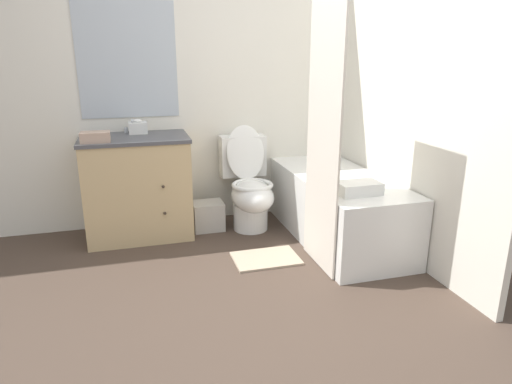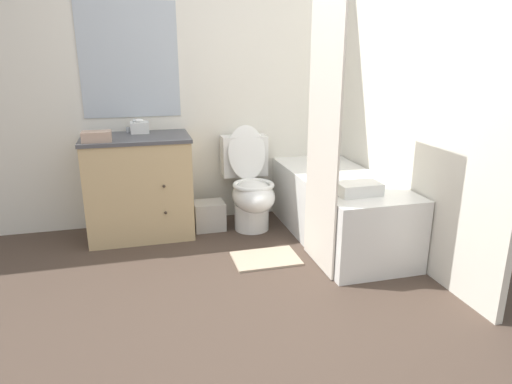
{
  "view_description": "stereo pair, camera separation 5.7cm",
  "coord_description": "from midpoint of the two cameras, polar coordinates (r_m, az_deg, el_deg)",
  "views": [
    {
      "loc": [
        -0.79,
        -2.33,
        1.5
      ],
      "look_at": [
        0.09,
        0.76,
        0.51
      ],
      "focal_mm": 32.0,
      "sensor_mm": 36.0,
      "label": 1
    },
    {
      "loc": [
        -0.73,
        -2.35,
        1.5
      ],
      "look_at": [
        0.09,
        0.76,
        0.51
      ],
      "focal_mm": 32.0,
      "sensor_mm": 36.0,
      "label": 2
    }
  ],
  "objects": [
    {
      "name": "ground_plane",
      "position": [
        2.88,
        1.95,
        -14.28
      ],
      "size": [
        14.0,
        14.0,
        0.0
      ],
      "primitive_type": "plane",
      "color": "#47382D"
    },
    {
      "name": "wall_back",
      "position": [
        4.14,
        -5.41,
        13.59
      ],
      "size": [
        8.0,
        0.06,
        2.5
      ],
      "color": "white",
      "rests_on": "ground_plane"
    },
    {
      "name": "wall_right",
      "position": [
        3.75,
        16.14,
        12.63
      ],
      "size": [
        0.05,
        2.69,
        2.5
      ],
      "color": "white",
      "rests_on": "ground_plane"
    },
    {
      "name": "vanity_cabinet",
      "position": [
        3.92,
        -14.97,
        0.74
      ],
      "size": [
        0.86,
        0.57,
        0.85
      ],
      "color": "tan",
      "rests_on": "ground_plane"
    },
    {
      "name": "sink_faucet",
      "position": [
        4.01,
        -15.54,
        7.66
      ],
      "size": [
        0.14,
        0.12,
        0.12
      ],
      "color": "silver",
      "rests_on": "vanity_cabinet"
    },
    {
      "name": "toilet",
      "position": [
        3.98,
        -1.28,
        0.59
      ],
      "size": [
        0.41,
        0.69,
        0.89
      ],
      "color": "white",
      "rests_on": "ground_plane"
    },
    {
      "name": "bathtub",
      "position": [
        3.83,
        9.68,
        -1.84
      ],
      "size": [
        0.66,
        1.55,
        0.54
      ],
      "color": "white",
      "rests_on": "ground_plane"
    },
    {
      "name": "shower_curtain",
      "position": [
        3.15,
        7.89,
        6.72
      ],
      "size": [
        0.02,
        0.53,
        1.87
      ],
      "color": "silver",
      "rests_on": "ground_plane"
    },
    {
      "name": "wastebasket",
      "position": [
        4.03,
        -6.41,
        -2.97
      ],
      "size": [
        0.26,
        0.22,
        0.25
      ],
      "color": "#B7B2A8",
      "rests_on": "ground_plane"
    },
    {
      "name": "tissue_box",
      "position": [
        3.96,
        -14.95,
        7.8
      ],
      "size": [
        0.15,
        0.14,
        0.12
      ],
      "color": "white",
      "rests_on": "vanity_cabinet"
    },
    {
      "name": "hand_towel_folded",
      "position": [
        3.65,
        -19.88,
        6.48
      ],
      "size": [
        0.21,
        0.13,
        0.08
      ],
      "color": "tan",
      "rests_on": "vanity_cabinet"
    },
    {
      "name": "bath_towel_folded",
      "position": [
        3.29,
        12.23,
        0.48
      ],
      "size": [
        0.3,
        0.19,
        0.09
      ],
      "color": "white",
      "rests_on": "bathtub"
    },
    {
      "name": "bath_mat",
      "position": [
        3.48,
        0.78,
        -8.3
      ],
      "size": [
        0.49,
        0.34,
        0.02
      ],
      "color": "tan",
      "rests_on": "ground_plane"
    }
  ]
}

